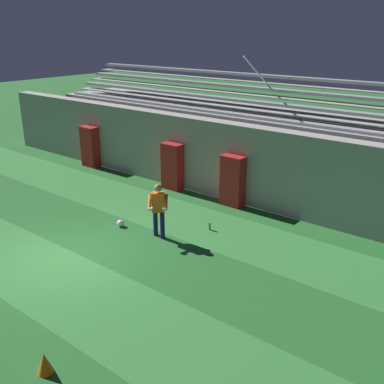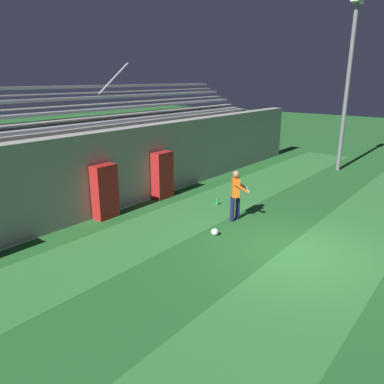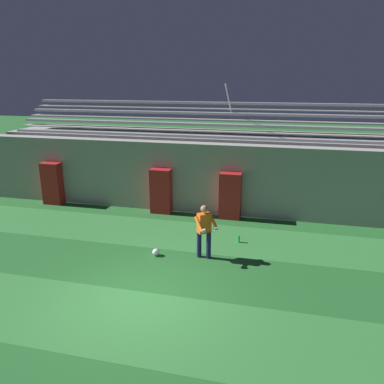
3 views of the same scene
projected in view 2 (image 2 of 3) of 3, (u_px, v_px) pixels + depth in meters
The scene contains 11 objects.
ground_plane at pixel (290, 252), 10.06m from camera, with size 80.00×80.00×0.00m, color #236028.
turf_stripe_mid at pixel (329, 263), 9.44m from camera, with size 28.00×2.48×0.01m, color #337A38.
turf_stripe_far at pixel (179, 219), 12.40m from camera, with size 28.00×2.48×0.01m, color #337A38.
back_wall at pixel (125, 167), 13.52m from camera, with size 24.00×0.60×2.80m, color #999691.
padding_pillar_gate_left at pixel (105, 192), 12.30m from camera, with size 0.82×0.44×1.80m, color #B21E1E.
padding_pillar_gate_right at pixel (162, 175), 14.38m from camera, with size 0.82×0.44×1.80m, color #B21E1E.
bleacher_stand at pixel (90, 157), 14.68m from camera, with size 18.00×3.35×5.03m.
floodlight_pole at pixel (350, 63), 17.50m from camera, with size 0.90×0.36×8.16m.
goalkeeper at pixel (236, 192), 12.06m from camera, with size 0.74×0.73×1.67m.
soccer_ball at pixel (215, 232), 11.09m from camera, with size 0.22×0.22×0.22m, color white.
water_bottle at pixel (217, 202), 13.77m from camera, with size 0.07×0.07×0.24m, color green.
Camera 2 is at (-8.80, -3.64, 4.49)m, focal length 35.00 mm.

